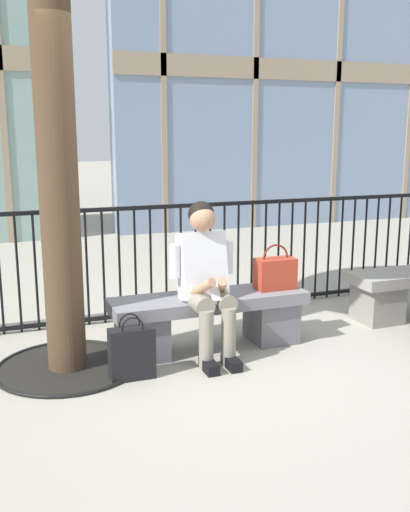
{
  "coord_description": "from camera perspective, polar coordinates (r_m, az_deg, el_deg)",
  "views": [
    {
      "loc": [
        -1.63,
        -4.21,
        1.74
      ],
      "look_at": [
        0.0,
        0.1,
        0.75
      ],
      "focal_mm": 41.1,
      "sensor_mm": 36.0,
      "label": 1
    }
  ],
  "objects": [
    {
      "name": "handbag_on_bench",
      "position": [
        4.89,
        6.84,
        -1.63
      ],
      "size": [
        0.33,
        0.17,
        0.38
      ],
      "color": "#B23823",
      "rests_on": "stone_bench"
    },
    {
      "name": "seated_person_with_phone",
      "position": [
        4.5,
        0.06,
        -1.89
      ],
      "size": [
        0.52,
        0.66,
        1.21
      ],
      "color": "gray",
      "rests_on": "ground"
    },
    {
      "name": "ground_plane",
      "position": [
        4.84,
        0.42,
        -8.95
      ],
      "size": [
        60.0,
        60.0,
        0.0
      ],
      "primitive_type": "plane",
      "color": "#A8A091"
    },
    {
      "name": "shopping_bag",
      "position": [
        4.25,
        -7.13,
        -9.32
      ],
      "size": [
        0.32,
        0.14,
        0.47
      ],
      "color": "black",
      "rests_on": "ground"
    },
    {
      "name": "plaza_railing",
      "position": [
        5.54,
        -3.08,
        -0.38
      ],
      "size": [
        9.36,
        0.04,
        1.07
      ],
      "color": "black",
      "rests_on": "ground"
    },
    {
      "name": "stone_bench",
      "position": [
        4.75,
        0.43,
        -5.89
      ],
      "size": [
        1.6,
        0.44,
        0.45
      ],
      "color": "slate",
      "rests_on": "ground"
    }
  ]
}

